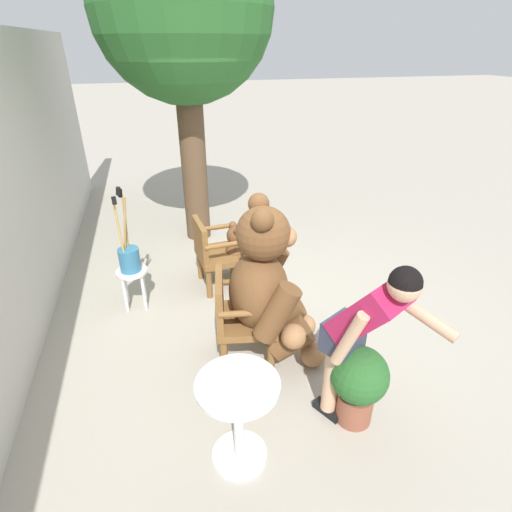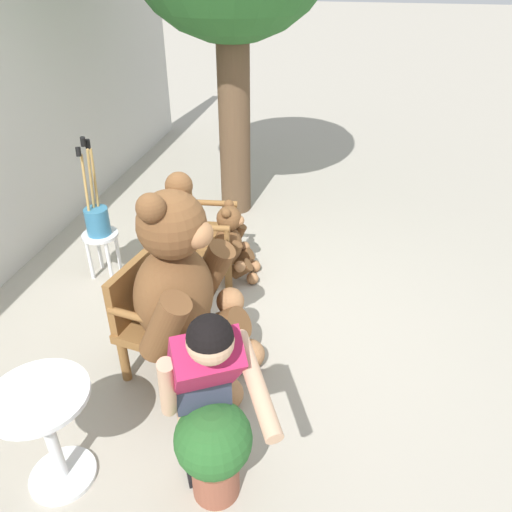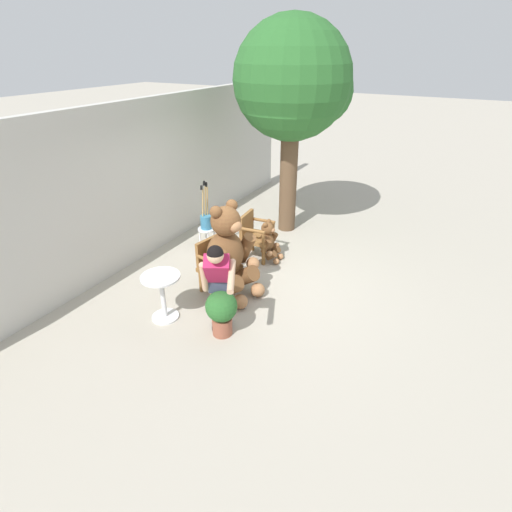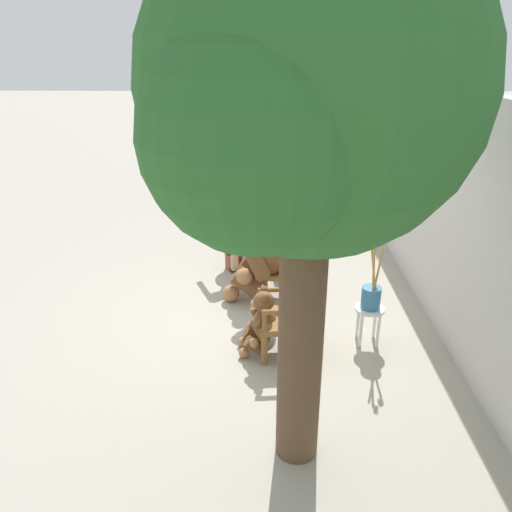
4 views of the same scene
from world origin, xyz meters
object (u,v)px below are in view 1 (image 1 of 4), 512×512
Objects in this scene: wooden_chair_right at (215,252)px; white_stool at (133,278)px; teddy_bear_small at (239,254)px; patio_tree at (187,16)px; brush_bucket at (129,255)px; teddy_bear_large at (268,285)px; wooden_chair_left at (239,315)px; person_visitor at (362,329)px; potted_plant at (358,381)px; round_side_table at (238,413)px.

wooden_chair_right reaches higher than white_stool.
patio_tree is (1.58, 0.25, 2.55)m from teddy_bear_small.
patio_tree reaches higher than brush_bucket.
teddy_bear_large is 1.64× the size of brush_bucket.
brush_bucket is at bearing 41.28° from wooden_chair_left.
teddy_bear_large is at bearing -175.47° from patio_tree.
person_visitor reaches higher than teddy_bear_small.
potted_plant is at bearing -143.37° from wooden_chair_left.
patio_tree is at bearing 10.01° from potted_plant.
wooden_chair_left is 0.56× the size of teddy_bear_large.
person_visitor reaches higher than round_side_table.
teddy_bear_large is 3.64m from patio_tree.
white_stool is 0.64× the size of round_side_table.
teddy_bear_small is 1.09× the size of round_side_table.
white_stool is (-0.20, 1.24, -0.03)m from teddy_bear_small.
brush_bucket is (0.00, 0.00, 0.29)m from white_stool.
person_visitor is 3.21× the size of white_stool.
teddy_bear_small is 2.29m from potted_plant.
round_side_table is (-2.33, 0.24, -0.01)m from wooden_chair_right.
round_side_table is (-2.14, -0.72, -0.19)m from brush_bucket.
teddy_bear_large is at bearing -26.14° from round_side_table.
teddy_bear_large is 1.09m from potted_plant.
patio_tree is (1.78, -0.99, 2.58)m from white_stool.
teddy_bear_small is at bearing -171.00° from patio_tree.
teddy_bear_small is 0.19× the size of patio_tree.
teddy_bear_large is at bearing 25.67° from potted_plant.
wooden_chair_left is 1.47m from brush_bucket.
teddy_bear_large is at bearing -132.47° from brush_bucket.
round_side_table is at bearing 95.88° from potted_plant.
round_side_table is 1.06× the size of potted_plant.
round_side_table is (-2.14, -0.72, 0.09)m from white_stool.
wooden_chair_right is 0.21× the size of patio_tree.
brush_bucket is at bearing 99.14° from teddy_bear_small.
teddy_bear_large is 0.38× the size of patio_tree.
brush_bucket is (2.03, 1.64, -0.25)m from person_visitor.
potted_plant is at bearing -169.99° from patio_tree.
person_visitor reaches higher than white_stool.
teddy_bear_large is at bearing -95.60° from wooden_chair_left.
patio_tree reaches higher than white_stool.
wooden_chair_left is 1.87× the size of white_stool.
patio_tree is (1.59, -0.03, 2.48)m from wooden_chair_right.
teddy_bear_large is at bearing 179.12° from teddy_bear_small.
person_visitor is at bearing -141.10° from brush_bucket.
wooden_chair_right reaches higher than potted_plant.
patio_tree is (3.92, -0.27, 2.49)m from round_side_table.
teddy_bear_small is 0.53× the size of person_visitor.
teddy_bear_small is 2.40m from round_side_table.
teddy_bear_large is 1.97× the size of teddy_bear_small.
wooden_chair_right is 1.87× the size of white_stool.
patio_tree is (2.87, -0.03, 2.48)m from wooden_chair_left.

